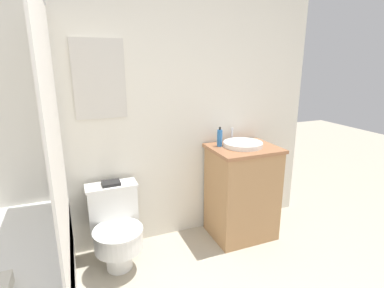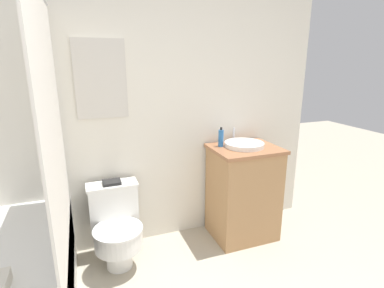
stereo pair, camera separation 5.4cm
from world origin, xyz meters
TOP-DOWN VIEW (x-y plane):
  - wall_back at (-0.00, 2.19)m, footprint 3.47×0.07m
  - toilet at (-0.22, 1.91)m, footprint 0.40×0.51m
  - vanity at (0.93, 1.91)m, footprint 0.59×0.49m
  - sink at (0.93, 1.93)m, footprint 0.35×0.38m
  - soap_bottle at (0.74, 2.01)m, footprint 0.05×0.05m
  - book_on_tank at (-0.22, 2.03)m, footprint 0.14×0.12m

SIDE VIEW (x-z plane):
  - toilet at x=-0.22m, z-range 0.01..0.66m
  - vanity at x=0.93m, z-range 0.00..0.87m
  - book_on_tank at x=-0.22m, z-range 0.64..0.67m
  - sink at x=0.93m, z-range 0.82..0.95m
  - soap_bottle at x=0.74m, z-range 0.86..1.03m
  - wall_back at x=0.00m, z-range 0.00..2.50m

